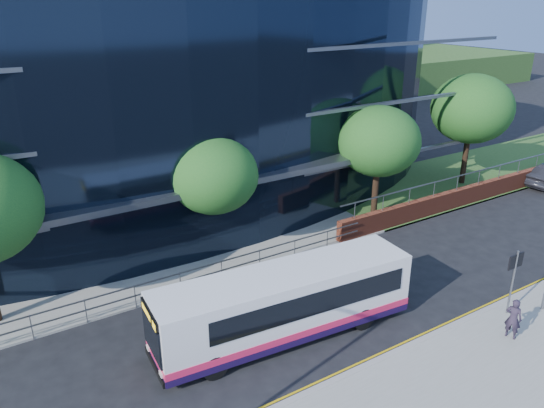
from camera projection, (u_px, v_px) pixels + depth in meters
ground at (397, 331)px, 20.54m from camera, size 200.00×200.00×0.00m
kerb at (417, 343)px, 19.72m from camera, size 80.00×0.25×0.16m
yellow_line_outer at (413, 342)px, 19.91m from camera, size 80.00×0.08×0.01m
yellow_line_inner at (410, 340)px, 20.03m from camera, size 80.00×0.08×0.01m
far_forecourt at (149, 258)px, 26.15m from camera, size 50.00×8.00×0.10m
grass_verge at (519, 161)px, 41.08m from camera, size 36.00×8.00×0.12m
glass_office at (111, 68)px, 31.92m from camera, size 44.00×23.10×16.00m
retaining_wall at (534, 176)px, 35.99m from camera, size 34.00×0.40×2.11m
guard_railings at (135, 291)px, 21.74m from camera, size 24.00×0.05×1.10m
apartment_block at (280, 1)px, 77.19m from camera, size 60.00×42.00×30.00m
street_sign at (515, 269)px, 20.74m from camera, size 0.85×0.09×2.80m
tree_far_b at (213, 175)px, 24.93m from camera, size 4.29×4.29×6.05m
tree_far_c at (379, 141)px, 29.39m from camera, size 4.62×4.62×6.51m
tree_far_d at (472, 109)px, 34.41m from camera, size 5.28×5.28×7.44m
tree_dist_e at (303, 63)px, 62.15m from camera, size 4.62×4.62×6.51m
tree_dist_f at (391, 56)px, 71.81m from camera, size 4.29×4.29×6.05m
city_bus at (287, 302)px, 19.80m from camera, size 10.25×3.15×2.73m
pedestrian at (513, 318)px, 19.66m from camera, size 0.56×0.69×1.63m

